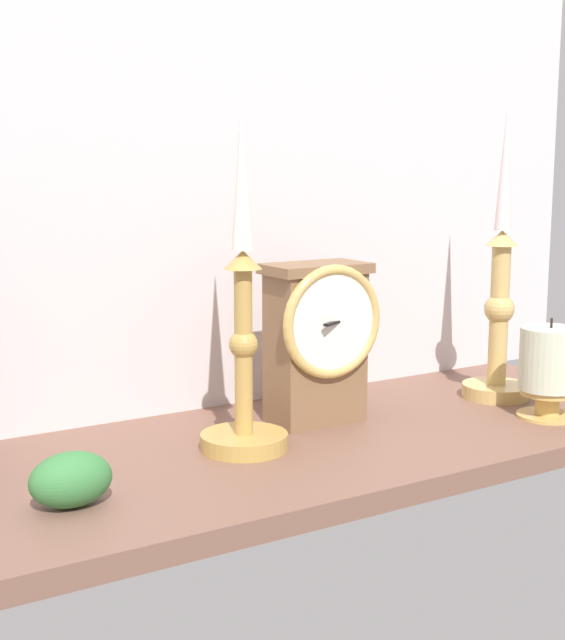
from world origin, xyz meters
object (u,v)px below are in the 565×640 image
at_px(candlestick_tall_left, 499,308).
at_px(candlestick_tall_center, 242,344).
at_px(pillar_candle_front, 549,368).
at_px(mantel_clock, 318,339).

height_order(candlestick_tall_left, candlestick_tall_center, candlestick_tall_left).
bearing_deg(candlestick_tall_left, candlestick_tall_center, -177.82).
bearing_deg(pillar_candle_front, mantel_clock, 152.80).
bearing_deg(candlestick_tall_left, pillar_candle_front, -98.95).
bearing_deg(candlestick_tall_center, pillar_candle_front, -13.10).
bearing_deg(mantel_clock, candlestick_tall_left, -5.63).
distance_m(candlestick_tall_left, pillar_candle_front, 0.12).
bearing_deg(candlestick_tall_center, candlestick_tall_left, 2.18).
height_order(mantel_clock, candlestick_tall_left, candlestick_tall_left).
height_order(mantel_clock, pillar_candle_front, mantel_clock).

